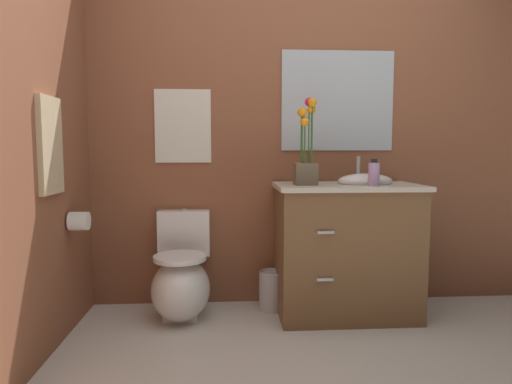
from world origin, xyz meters
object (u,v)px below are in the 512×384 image
at_px(toilet, 181,281).
at_px(trash_bin, 272,290).
at_px(toilet_paper_roll, 79,221).
at_px(wall_poster, 183,126).
at_px(flower_vase, 306,154).
at_px(wall_mirror, 338,101).
at_px(soap_bottle, 374,174).
at_px(hanging_towel, 50,146).
at_px(vanity_cabinet, 346,248).

bearing_deg(toilet, trash_bin, 8.40).
bearing_deg(toilet_paper_roll, wall_poster, 38.61).
relative_size(flower_vase, toilet_paper_roll, 5.06).
xyz_separation_m(wall_poster, wall_mirror, (1.09, 0.00, 0.18)).
xyz_separation_m(soap_bottle, trash_bin, (-0.61, 0.27, -0.82)).
bearing_deg(hanging_towel, wall_poster, 48.18).
distance_m(trash_bin, wall_poster, 1.30).
bearing_deg(soap_bottle, toilet_paper_roll, -179.49).
relative_size(wall_poster, toilet_paper_roll, 4.61).
xyz_separation_m(hanging_towel, toilet_paper_roll, (0.06, 0.25, -0.45)).
relative_size(trash_bin, wall_mirror, 0.34).
bearing_deg(toilet_paper_roll, toilet, 18.68).
relative_size(vanity_cabinet, wall_mirror, 1.33).
relative_size(vanity_cabinet, soap_bottle, 6.30).
height_order(toilet, vanity_cabinet, vanity_cabinet).
height_order(flower_vase, hanging_towel, flower_vase).
height_order(toilet, trash_bin, toilet).
relative_size(toilet, trash_bin, 2.54).
distance_m(hanging_towel, toilet_paper_roll, 0.51).
distance_m(soap_bottle, trash_bin, 1.05).
height_order(flower_vase, toilet_paper_roll, flower_vase).
bearing_deg(toilet_paper_roll, wall_mirror, 15.50).
xyz_separation_m(vanity_cabinet, flower_vase, (-0.29, -0.06, 0.62)).
height_order(toilet, toilet_paper_roll, toilet_paper_roll).
relative_size(wall_poster, wall_mirror, 0.63).
relative_size(flower_vase, soap_bottle, 3.31).
distance_m(flower_vase, wall_poster, 0.90).
xyz_separation_m(flower_vase, soap_bottle, (0.41, -0.10, -0.12)).
xyz_separation_m(toilet, flower_vase, (0.81, -0.08, 0.83)).
relative_size(flower_vase, trash_bin, 2.05).
height_order(trash_bin, hanging_towel, hanging_towel).
xyz_separation_m(soap_bottle, toilet_paper_roll, (-1.80, -0.02, -0.28)).
bearing_deg(vanity_cabinet, wall_poster, 164.97).
distance_m(toilet, hanging_towel, 1.18).
xyz_separation_m(trash_bin, wall_poster, (-0.61, 0.18, 1.13)).
height_order(toilet, flower_vase, flower_vase).
distance_m(trash_bin, hanging_towel, 1.68).
relative_size(vanity_cabinet, hanging_towel, 2.04).
distance_m(vanity_cabinet, wall_poster, 1.40).
distance_m(flower_vase, trash_bin, 0.97).
bearing_deg(toilet_paper_roll, trash_bin, 13.52).
relative_size(trash_bin, wall_poster, 0.54).
height_order(toilet, hanging_towel, hanging_towel).
bearing_deg(flower_vase, vanity_cabinet, 10.78).
height_order(wall_poster, toilet_paper_roll, wall_poster).
relative_size(toilet, vanity_cabinet, 0.65).
distance_m(wall_mirror, toilet_paper_roll, 1.90).
bearing_deg(toilet, wall_mirror, 13.77).
bearing_deg(toilet, hanging_towel, -145.12).
bearing_deg(flower_vase, soap_bottle, -13.47).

